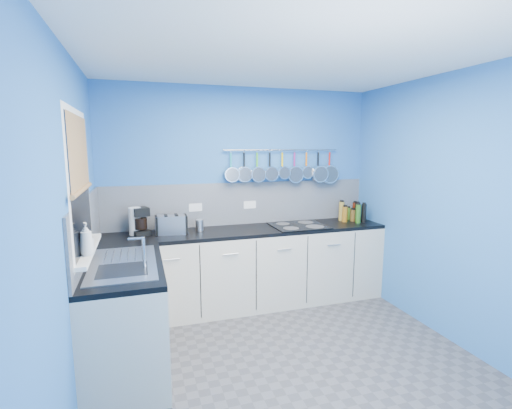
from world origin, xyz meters
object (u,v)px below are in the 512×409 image
soap_bottle_b (87,242)px  toaster (171,225)px  hob (299,226)px  coffee_maker (141,221)px  soap_bottle_a (86,239)px  canister (199,225)px  paper_towel (135,221)px

soap_bottle_b → toaster: 1.29m
hob → toaster: bearing=177.6°
coffee_maker → hob: coffee_maker is taller
soap_bottle_b → hob: (2.13, 1.02, -0.23)m
coffee_maker → hob: (1.76, -0.10, -0.14)m
soap_bottle_b → coffee_maker: 1.19m
soap_bottle_a → canister: 1.55m
paper_towel → canister: (0.67, -0.03, -0.08)m
soap_bottle_a → soap_bottle_b: bearing=90.0°
canister → coffee_maker: bearing=-179.3°
toaster → hob: toaster is taller
coffee_maker → hob: 1.77m
hob → paper_towel: bearing=175.7°
coffee_maker → soap_bottle_a: bearing=-125.8°
canister → hob: (1.14, -0.11, -0.06)m
toaster → canister: size_ratio=2.46×
soap_bottle_b → toaster: (0.68, 1.09, -0.14)m
canister → paper_towel: bearing=177.9°
soap_bottle_a → toaster: (0.68, 1.13, -0.17)m
soap_bottle_a → soap_bottle_b: size_ratio=1.39×
soap_bottle_a → soap_bottle_b: 0.06m
hob → soap_bottle_a: bearing=-153.4°
soap_bottle_b → coffee_maker: bearing=71.6°
soap_bottle_a → hob: (2.13, 1.07, -0.26)m
soap_bottle_b → canister: size_ratio=1.38×
soap_bottle_a → hob: soap_bottle_a is taller
soap_bottle_b → paper_towel: soap_bottle_b is taller
soap_bottle_b → coffee_maker: (0.38, 1.13, -0.09)m
paper_towel → toaster: (0.37, -0.07, -0.05)m
coffee_maker → canister: size_ratio=2.33×
paper_towel → toaster: size_ratio=0.95×
coffee_maker → canister: (0.62, 0.01, -0.08)m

